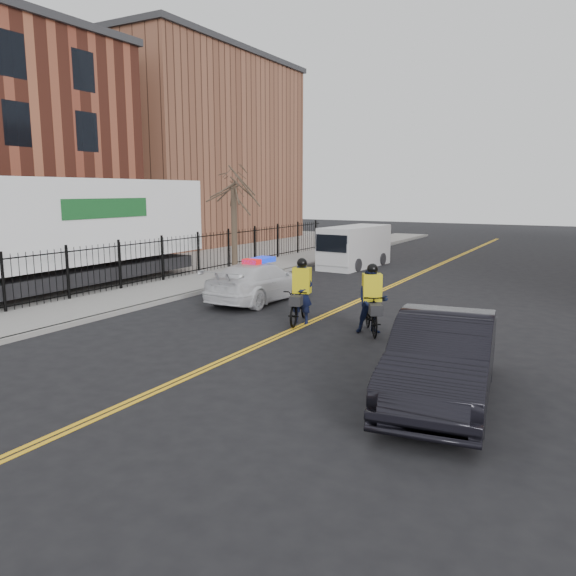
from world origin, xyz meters
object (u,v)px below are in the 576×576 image
(semi_trailer, at_px, (59,228))
(police_cruiser, at_px, (259,282))
(dark_sedan, at_px, (442,358))
(cyclist_near, at_px, (302,301))
(cargo_van, at_px, (354,247))
(cyclist_far, at_px, (372,306))

(semi_trailer, bearing_deg, police_cruiser, 15.35)
(dark_sedan, relative_size, cyclist_near, 2.36)
(cyclist_near, bearing_deg, semi_trailer, 165.60)
(police_cruiser, relative_size, dark_sedan, 0.98)
(semi_trailer, height_order, cyclist_near, semi_trailer)
(police_cruiser, relative_size, semi_trailer, 0.35)
(dark_sedan, relative_size, cargo_van, 0.97)
(cyclist_far, bearing_deg, police_cruiser, 125.09)
(police_cruiser, bearing_deg, semi_trailer, 17.75)
(police_cruiser, xyz_separation_m, cyclist_near, (2.99, -2.35, -0.02))
(dark_sedan, bearing_deg, cargo_van, 110.12)
(cyclist_far, bearing_deg, cargo_van, 84.87)
(cyclist_near, bearing_deg, dark_sedan, -53.25)
(cargo_van, bearing_deg, dark_sedan, -58.16)
(police_cruiser, bearing_deg, dark_sedan, 142.73)
(police_cruiser, height_order, cyclist_near, cyclist_near)
(cargo_van, xyz_separation_m, semi_trailer, (-7.25, -12.58, 1.49))
(cyclist_far, bearing_deg, semi_trailer, 149.28)
(semi_trailer, bearing_deg, cyclist_near, -1.22)
(semi_trailer, bearing_deg, cargo_van, 59.24)
(cargo_van, bearing_deg, cyclist_far, -61.13)
(dark_sedan, bearing_deg, cyclist_far, 118.16)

